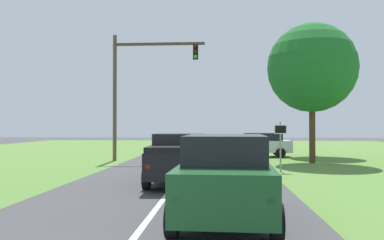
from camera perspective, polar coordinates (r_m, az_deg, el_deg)
ground_plane at (r=15.99m, az=-2.26°, el=-8.79°), size 120.00×120.00×0.00m
red_suv_near at (r=9.44m, az=4.70°, el=-7.96°), size 2.40×4.51×2.00m
pickup_truck_lead at (r=15.65m, az=-1.73°, el=-5.30°), size 2.47×5.56×1.92m
traffic_light at (r=25.99m, az=-7.85°, el=5.64°), size 5.85×0.40×8.00m
keep_moving_sign at (r=19.95m, az=12.37°, el=-2.76°), size 0.60×0.09×2.40m
oak_tree_right at (r=25.29m, az=16.55°, el=7.04°), size 5.29×5.29×8.32m
crossing_suv_far at (r=29.40m, az=9.60°, el=-3.37°), size 4.45×2.13×1.70m
extra_tree_1 at (r=31.89m, az=16.56°, el=8.48°), size 4.71×4.71×9.74m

